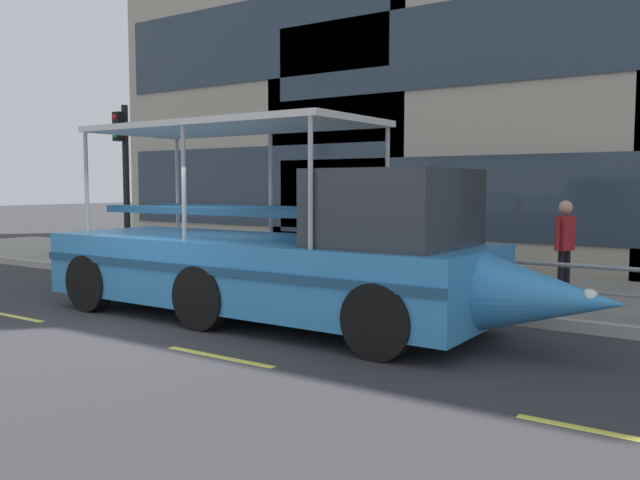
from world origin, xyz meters
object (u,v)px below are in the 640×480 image
duck_tour_boat (285,258)px  pedestrian_mid_left (417,237)px  traffic_light_pole (124,169)px  pedestrian_near_bow (565,240)px

duck_tour_boat → pedestrian_mid_left: bearing=83.8°
duck_tour_boat → traffic_light_pole: bearing=159.2°
traffic_light_pole → pedestrian_mid_left: traffic_light_pole is taller
pedestrian_near_bow → pedestrian_mid_left: (-2.95, 0.09, -0.09)m
duck_tour_boat → pedestrian_near_bow: (3.37, 3.80, 0.19)m
traffic_light_pole → pedestrian_near_bow: 10.74m
pedestrian_near_bow → traffic_light_pole: bearing=-174.3°
traffic_light_pole → pedestrian_mid_left: bearing=8.5°
pedestrian_mid_left → duck_tour_boat: bearing=-96.2°
traffic_light_pole → pedestrian_mid_left: 7.87m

